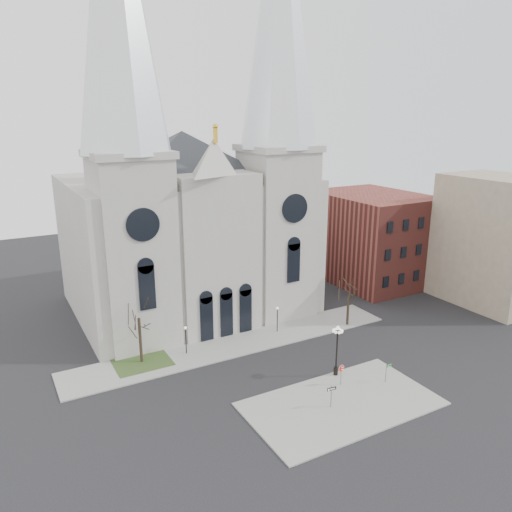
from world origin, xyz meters
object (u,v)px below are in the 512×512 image
stop_sign (341,370)px  globe_lamp (337,344)px  one_way_sign (331,393)px  street_name_sign (387,371)px

stop_sign → globe_lamp: bearing=80.6°
globe_lamp → one_way_sign: 6.37m
stop_sign → one_way_sign: (-3.25, -2.66, -0.14)m
stop_sign → street_name_sign: 4.71m
stop_sign → street_name_sign: stop_sign is taller
one_way_sign → street_name_sign: size_ratio=1.05×
stop_sign → globe_lamp: 2.72m
globe_lamp → one_way_sign: globe_lamp is taller
stop_sign → globe_lamp: (0.80, 1.84, 1.84)m
one_way_sign → street_name_sign: 7.63m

